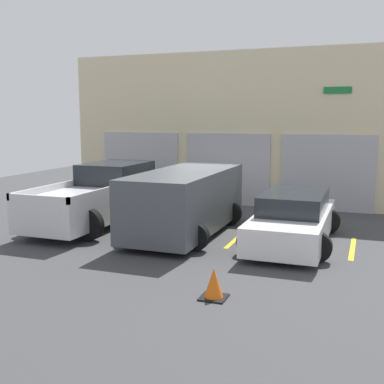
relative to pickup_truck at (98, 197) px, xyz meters
The scene contains 10 objects.
ground_plane 3.42m from the pickup_truck, 27.87° to the left, with size 28.00×28.00×0.00m, color #3D3D3F.
shophouse_building 5.96m from the pickup_truck, 58.83° to the left, with size 12.95×0.68×5.57m.
pickup_truck is the anchor object (origin of this frame).
sedan_white 5.88m from the pickup_truck, ahead, with size 2.17×4.64×1.31m.
sedan_side 2.95m from the pickup_truck, ahead, with size 2.36×4.95×1.75m.
parking_stripe_far_left 1.71m from the pickup_truck, 168.74° to the right, with size 0.12×2.20×0.01m, color gold.
parking_stripe_left 1.71m from the pickup_truck, 11.26° to the right, with size 0.12×2.20×0.01m, color gold.
parking_stripe_centre 4.49m from the pickup_truck, ahead, with size 0.12×2.20×0.01m, color gold.
parking_stripe_right 7.39m from the pickup_truck, ahead, with size 0.12×2.20×0.01m, color gold.
traffic_cone 6.94m from the pickup_truck, 42.03° to the right, with size 0.47×0.47×0.55m.
Camera 1 is at (4.67, -13.98, 3.18)m, focal length 45.00 mm.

